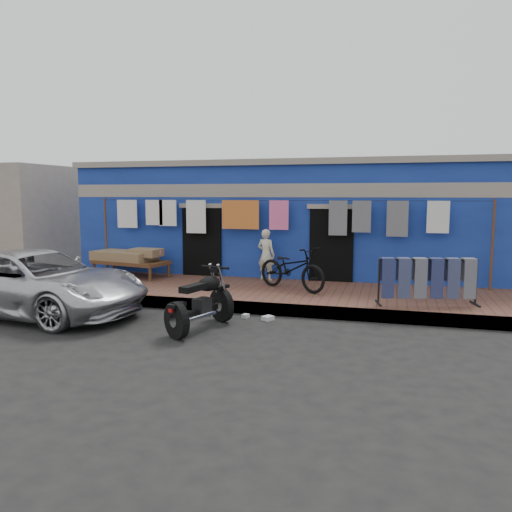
{
  "coord_description": "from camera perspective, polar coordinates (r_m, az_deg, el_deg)",
  "views": [
    {
      "loc": [
        2.78,
        -8.13,
        2.45
      ],
      "look_at": [
        0.0,
        2.0,
        1.15
      ],
      "focal_mm": 35.0,
      "sensor_mm": 36.0,
      "label": 1
    }
  ],
  "objects": [
    {
      "name": "ground",
      "position": [
        8.93,
        -3.43,
        -8.88
      ],
      "size": [
        80.0,
        80.0,
        0.0
      ],
      "primitive_type": "plane",
      "color": "black",
      "rests_on": "ground"
    },
    {
      "name": "sidewalk",
      "position": [
        11.7,
        1.3,
        -4.4
      ],
      "size": [
        28.0,
        3.0,
        0.25
      ],
      "primitive_type": "cube",
      "color": "brown",
      "rests_on": "ground"
    },
    {
      "name": "curb",
      "position": [
        10.34,
        -0.66,
        -5.95
      ],
      "size": [
        28.0,
        0.1,
        0.25
      ],
      "primitive_type": "cube",
      "color": "gray",
      "rests_on": "ground"
    },
    {
      "name": "building",
      "position": [
        15.39,
        4.92,
        4.19
      ],
      "size": [
        12.2,
        5.2,
        3.36
      ],
      "color": "navy",
      "rests_on": "ground"
    },
    {
      "name": "neighbor_left",
      "position": [
        20.48,
        -27.05,
        4.19
      ],
      "size": [
        6.0,
        5.0,
        3.4
      ],
      "primitive_type": "cube",
      "color": "#9E9384",
      "rests_on": "ground"
    },
    {
      "name": "clothesline",
      "position": [
        12.8,
        0.81,
        4.26
      ],
      "size": [
        10.06,
        0.06,
        2.1
      ],
      "color": "brown",
      "rests_on": "sidewalk"
    },
    {
      "name": "car",
      "position": [
        11.15,
        -23.94,
        -2.69
      ],
      "size": [
        5.02,
        2.65,
        1.36
      ],
      "primitive_type": "imported",
      "rotation": [
        0.0,
        0.0,
        1.47
      ],
      "color": "silver",
      "rests_on": "ground"
    },
    {
      "name": "seated_person",
      "position": [
        12.81,
        1.16,
        0.15
      ],
      "size": [
        0.54,
        0.43,
        1.32
      ],
      "primitive_type": "imported",
      "rotation": [
        0.0,
        0.0,
        2.87
      ],
      "color": "beige",
      "rests_on": "sidewalk"
    },
    {
      "name": "bicycle",
      "position": [
        11.55,
        4.13,
        -0.85
      ],
      "size": [
        1.99,
        1.53,
        1.23
      ],
      "primitive_type": "imported",
      "rotation": [
        0.0,
        0.0,
        1.05
      ],
      "color": "black",
      "rests_on": "sidewalk"
    },
    {
      "name": "motorcycle",
      "position": [
        9.11,
        -6.38,
        -4.99
      ],
      "size": [
        1.45,
        2.01,
        1.11
      ],
      "primitive_type": null,
      "rotation": [
        0.0,
        0.0,
        -0.26
      ],
      "color": "black",
      "rests_on": "ground"
    },
    {
      "name": "charpoy",
      "position": [
        13.85,
        -14.11,
        -0.77
      ],
      "size": [
        2.56,
        1.87,
        0.73
      ],
      "primitive_type": null,
      "rotation": [
        0.0,
        0.0,
        -0.2
      ],
      "color": "brown",
      "rests_on": "sidewalk"
    },
    {
      "name": "jeans_rack",
      "position": [
        10.56,
        18.99,
        -2.67
      ],
      "size": [
        2.2,
        1.27,
        0.97
      ],
      "primitive_type": null,
      "rotation": [
        0.0,
        0.0,
        0.22
      ],
      "color": "black",
      "rests_on": "sidewalk"
    },
    {
      "name": "litter_a",
      "position": [
        10.23,
        -4.79,
        -6.61
      ],
      "size": [
        0.2,
        0.18,
        0.07
      ],
      "primitive_type": "cube",
      "rotation": [
        0.0,
        0.0,
        0.36
      ],
      "color": "silver",
      "rests_on": "ground"
    },
    {
      "name": "litter_b",
      "position": [
        10.03,
        -1.2,
        -6.87
      ],
      "size": [
        0.14,
        0.17,
        0.07
      ],
      "primitive_type": "cube",
      "rotation": [
        0.0,
        0.0,
        1.36
      ],
      "color": "silver",
      "rests_on": "ground"
    },
    {
      "name": "litter_c",
      "position": [
        9.84,
        1.36,
        -7.11
      ],
      "size": [
        0.25,
        0.27,
        0.08
      ],
      "primitive_type": "cube",
      "rotation": [
        0.0,
        0.0,
        1.07
      ],
      "color": "silver",
      "rests_on": "ground"
    }
  ]
}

